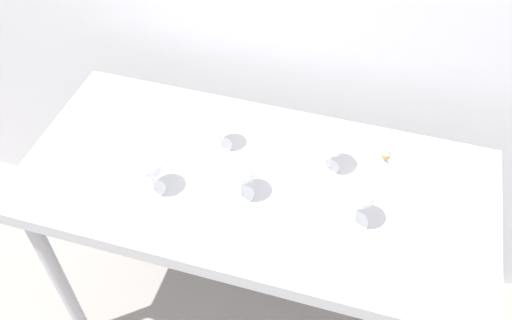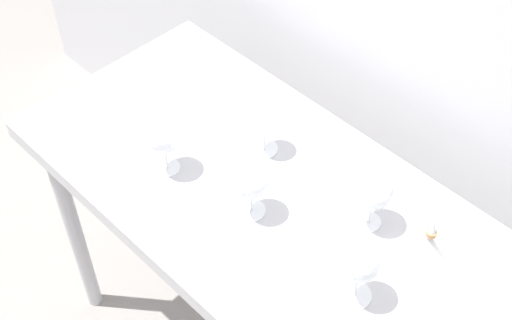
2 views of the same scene
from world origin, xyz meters
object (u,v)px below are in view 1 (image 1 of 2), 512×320
Objects in this scene: wine_glass_near_center at (241,169)px; tasting_sheet_upper at (283,140)px; wine_glass_near_left at (149,163)px; wine_glass_near_right at (361,194)px; decanter_funnel at (383,166)px; wine_glass_far_left at (219,121)px; tasting_sheet_lower at (160,120)px; wine_glass_far_right at (333,142)px.

tasting_sheet_upper is at bearing 77.10° from wine_glass_near_center.
wine_glass_near_right reaches higher than wine_glass_near_left.
decanter_funnel is at bearing 75.92° from wine_glass_near_right.
tasting_sheet_lower is at bearing 166.09° from wine_glass_far_left.
wine_glass_near_left is 0.25m from wine_glass_far_left.
wine_glass_near_center is 1.00× the size of wine_glass_far_right.
tasting_sheet_lower is 1.88× the size of decanter_funnel.
tasting_sheet_upper is 0.33m from decanter_funnel.
tasting_sheet_lower is at bearing 176.90° from decanter_funnel.
tasting_sheet_upper is at bearing 137.04° from wine_glass_near_right.
wine_glass_far_left is 0.22m from tasting_sheet_upper.
wine_glass_far_right reaches higher than tasting_sheet_lower.
decanter_funnel is (0.62, 0.24, -0.07)m from wine_glass_near_left.
wine_glass_near_left is 1.08× the size of wine_glass_far_left.
decanter_funnel is at bearing 9.12° from tasting_sheet_lower.
wine_glass_near_center is 0.27m from tasting_sheet_upper.
wine_glass_near_right is at bearing -0.89° from wine_glass_near_center.
wine_glass_near_left reaches higher than wine_glass_far_right.
wine_glass_near_right is at bearing -21.92° from tasting_sheet_upper.
tasting_sheet_lower is (-0.41, -0.02, 0.00)m from tasting_sheet_upper.
wine_glass_near_right is 0.66× the size of tasting_sheet_lower.
wine_glass_far_right reaches higher than wine_glass_far_left.
tasting_sheet_upper is 0.41m from tasting_sheet_lower.
wine_glass_near_left is (-0.25, -0.05, 0.00)m from wine_glass_near_center.
wine_glass_near_right is at bearing -104.08° from decanter_funnel.
wine_glass_near_right is at bearing -58.93° from wine_glass_far_right.
tasting_sheet_lower is (-0.35, 0.22, -0.11)m from wine_glass_near_center.
wine_glass_near_center is 0.42m from decanter_funnel.
wine_glass_near_center is at bearing -141.73° from wine_glass_far_right.
wine_glass_near_left is 1.02× the size of wine_glass_far_right.
wine_glass_near_right reaches higher than wine_glass_near_center.
decanter_funnel is (0.15, 0.01, -0.07)m from wine_glass_far_right.
tasting_sheet_lower is at bearing -155.83° from tasting_sheet_upper.
wine_glass_near_center is 0.21m from wine_glass_far_left.
wine_glass_far_right is at bearing 25.78° from wine_glass_near_left.
wine_glass_near_right is at bearing -6.49° from tasting_sheet_lower.
wine_glass_near_center reaches higher than tasting_sheet_lower.
wine_glass_near_right reaches higher than tasting_sheet_upper.
wine_glass_far_right is 0.62× the size of tasting_sheet_lower.
wine_glass_near_center is at bearing -53.76° from wine_glass_far_left.
wine_glass_near_center is at bearing 12.07° from wine_glass_near_left.
tasting_sheet_upper is (-0.27, 0.25, -0.12)m from wine_glass_near_right.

